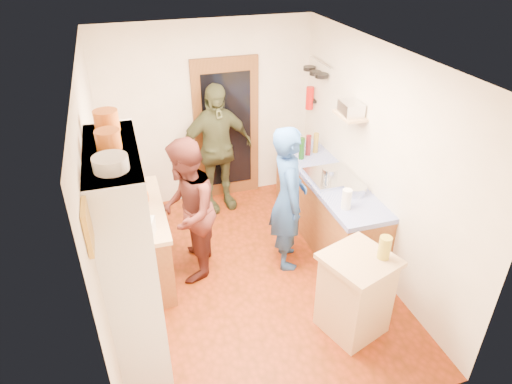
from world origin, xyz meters
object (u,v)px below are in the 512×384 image
island_base (355,296)px  right_counter_base (326,208)px  person_hob (292,200)px  hutch_body (131,267)px  person_back (217,149)px  person_left (190,210)px

island_base → right_counter_base: bearing=74.8°
person_hob → hutch_body: bearing=128.4°
right_counter_base → island_base: island_base is taller
person_hob → right_counter_base: bearing=-48.3°
hutch_body → person_back: (1.32, 2.44, -0.17)m
island_base → person_back: bearing=105.4°
person_hob → person_left: person_hob is taller
hutch_body → island_base: bearing=-7.8°
island_base → person_left: 2.01m
person_hob → person_back: bearing=30.9°
person_back → hutch_body: bearing=-127.7°
hutch_body → person_back: bearing=61.5°
hutch_body → person_left: (0.70, 1.12, -0.24)m
island_base → person_back: size_ratio=0.46×
right_counter_base → person_back: size_ratio=1.18×
hutch_body → person_back: 2.78m
island_base → person_back: person_back is taller
right_counter_base → person_back: bearing=136.1°
right_counter_base → island_base: 1.64m
right_counter_base → person_back: person_back is taller
hutch_body → right_counter_base: size_ratio=1.00×
person_hob → person_back: (-0.52, 1.51, 0.04)m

